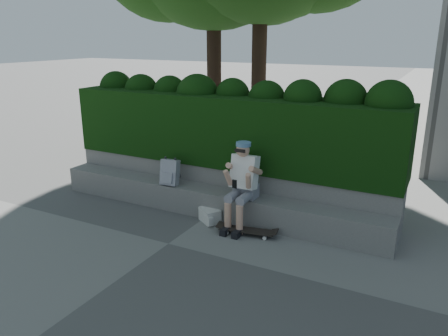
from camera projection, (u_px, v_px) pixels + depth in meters
The scene contains 8 objects.
ground at pixel (168, 244), 6.41m from camera, with size 80.00×80.00×0.00m, color slate.
bench_ledge at pixel (210, 202), 7.40m from camera, with size 6.00×0.45×0.45m, color gray.
planter_wall at pixel (223, 185), 7.76m from camera, with size 6.00×0.50×0.75m, color gray.
hedge at pixel (229, 129), 7.67m from camera, with size 6.00×1.00×1.20m, color black.
person at pixel (243, 182), 6.79m from camera, with size 0.40×0.76×1.38m.
skateboard at pixel (247, 230), 6.67m from camera, with size 0.87×0.36×0.09m.
backpack_plaid at pixel (170, 172), 7.51m from camera, with size 0.30×0.16×0.44m, color silver.
backpack_ground at pixel (210, 215), 7.14m from camera, with size 0.35×0.25×0.23m, color silver.
Camera 1 is at (3.41, -4.76, 2.94)m, focal length 35.00 mm.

